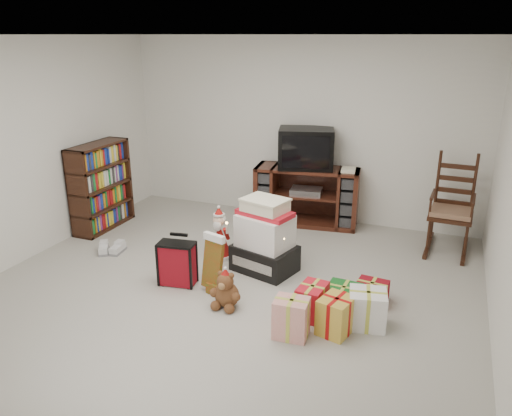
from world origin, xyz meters
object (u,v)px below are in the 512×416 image
Objects in this scene: teddy_bear at (226,291)px; sneaker_pair at (111,249)px; red_suitcase at (177,264)px; mrs_claus_figurine at (220,238)px; gift_pile at (265,240)px; gift_cluster at (338,305)px; santa_figurine at (274,253)px; bookshelf at (101,188)px; rocking_chair at (450,216)px; crt_television at (306,148)px; tv_stand at (307,196)px.

sneaker_pair is at bearing 161.04° from teddy_bear.
mrs_claus_figurine is at bearing 72.89° from red_suitcase.
mrs_claus_figurine is at bearing -176.91° from gift_pile.
teddy_bear is at bearing -42.15° from sneaker_pair.
mrs_claus_figurine is 1.75× the size of sneaker_pair.
gift_cluster is (2.89, -0.46, 0.10)m from sneaker_pair.
gift_cluster is (0.88, -0.71, -0.08)m from santa_figurine.
teddy_bear is 0.58× the size of mrs_claus_figurine.
gift_pile is 0.65m from mrs_claus_figurine.
bookshelf is at bearing -174.52° from gift_pile.
rocking_chair reaches higher than gift_pile.
bookshelf reaches higher than gift_cluster.
red_suitcase is at bearing -123.15° from crt_television.
crt_television is (-0.13, 1.60, 0.84)m from santa_figurine.
gift_cluster is (1.72, -0.05, -0.09)m from red_suitcase.
sneaker_pair is 0.30× the size of gift_cluster.
rocking_chair is at bearing 67.12° from gift_cluster.
sneaker_pair is (-1.91, -1.84, -0.35)m from tv_stand.
tv_stand is 1.25× the size of bookshelf.
tv_stand is at bearing 62.85° from red_suitcase.
red_suitcase is 0.71m from teddy_bear.
gift_cluster is at bearing -18.04° from bookshelf.
bookshelf is 3.70m from gift_cluster.
sneaker_pair is at bearing 152.02° from red_suitcase.
crt_television reaches higher than santa_figurine.
teddy_bear is (-1.94, -2.28, -0.26)m from rocking_chair.
santa_figurine is 0.70× the size of crt_television.
bookshelf is at bearing 161.96° from gift_cluster.
gift_pile reaches higher than santa_figurine.
gift_cluster is (1.60, -0.84, -0.10)m from mrs_claus_figurine.
bookshelf is 2.10× the size of red_suitcase.
santa_figurine reaches higher than gift_cluster.
tv_stand is 2.31× the size of mrs_claus_figurine.
crt_television is at bearing 63.67° from red_suitcase.
teddy_bear is at bearing -61.16° from mrs_claus_figurine.
sneaker_pair is at bearing -48.05° from bookshelf.
bookshelf is at bearing -164.72° from rocking_chair.
santa_figurine is (2.62, -0.43, -0.33)m from bookshelf.
bookshelf is 3.16× the size of teddy_bear.
mrs_claus_figurine reaches higher than gift_cluster.
santa_figurine is at bearing -9.32° from bookshelf.
sneaker_pair is at bearing -151.17° from crt_television.
tv_stand is 1.22× the size of gift_cluster.
teddy_bear is at bearing -78.78° from gift_pile.
teddy_bear is 0.90m from santa_figurine.
rocking_chair is at bearing 26.94° from mrs_claus_figurine.
crt_television is at bearing 25.09° from bookshelf.
sneaker_pair is (-3.77, -1.65, -0.37)m from rocking_chair.
rocking_chair reaches higher than sneaker_pair.
gift_pile is at bearing -15.87° from sneaker_pair.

